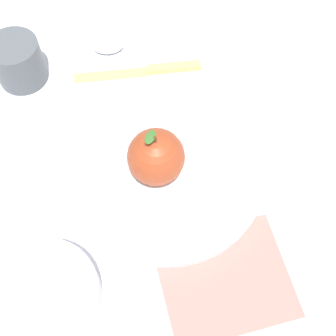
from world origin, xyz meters
The scene contains 8 objects.
ground_plane centered at (0.00, 0.00, 0.00)m, with size 2.40×2.40×0.00m, color silver.
dinner_plate centered at (-0.01, 0.02, 0.01)m, with size 0.26×0.26×0.02m.
apple centered at (0.00, 0.03, 0.05)m, with size 0.07×0.07×0.09m.
side_bowl centered at (0.08, 0.22, 0.02)m, with size 0.13×0.13×0.04m.
cup centered at (0.24, -0.09, 0.04)m, with size 0.08×0.08×0.07m.
knife centered at (0.06, -0.15, 0.00)m, with size 0.19×0.09×0.01m.
spoon centered at (0.12, -0.18, 0.01)m, with size 0.16×0.08×0.01m.
linen_napkin centered at (-0.12, 0.14, 0.00)m, with size 0.13×0.15×0.00m, color gray.
Camera 1 is at (-0.08, 0.29, 0.54)m, focal length 47.49 mm.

